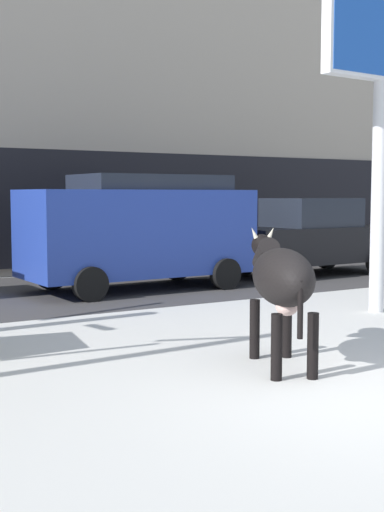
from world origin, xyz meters
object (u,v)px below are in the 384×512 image
object	(u,v)px
car_blue_van	(139,229)
pedestrian_near_billboard	(45,238)
billboard	(383,44)
cow_black	(281,279)
car_black_sedan	(311,237)
pedestrian_far_left	(206,233)

from	to	relation	value
car_blue_van	pedestrian_near_billboard	bearing A→B (deg)	101.48
billboard	cow_black	bearing A→B (deg)	-150.85
car_black_sedan	pedestrian_far_left	xyz separation A→B (m)	(-0.82, 3.41, -0.03)
car_blue_van	pedestrian_near_billboard	size ratio (longest dim) A/B	2.68
cow_black	car_blue_van	world-z (taller)	car_blue_van
car_blue_van	pedestrian_far_left	bearing A→B (deg)	42.68
cow_black	pedestrian_near_billboard	size ratio (longest dim) A/B	1.10
car_black_sedan	pedestrian_far_left	distance (m)	3.51
car_black_sedan	pedestrian_near_billboard	bearing A→B (deg)	147.85
pedestrian_far_left	cow_black	bearing A→B (deg)	-118.38
cow_black	billboard	bearing A→B (deg)	29.15
car_black_sedan	pedestrian_near_billboard	size ratio (longest dim) A/B	2.45
billboard	pedestrian_far_left	size ratio (longest dim) A/B	3.21
pedestrian_near_billboard	pedestrian_far_left	world-z (taller)	same
cow_black	car_black_sedan	world-z (taller)	car_black_sedan
car_blue_van	pedestrian_far_left	distance (m)	5.28
pedestrian_far_left	car_black_sedan	bearing A→B (deg)	-76.40
cow_black	billboard	distance (m)	5.34
cow_black	car_blue_van	size ratio (longest dim) A/B	0.41
car_black_sedan	pedestrian_near_billboard	distance (m)	6.41
car_black_sedan	billboard	bearing A→B (deg)	-119.48
pedestrian_near_billboard	billboard	bearing A→B (deg)	-70.64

